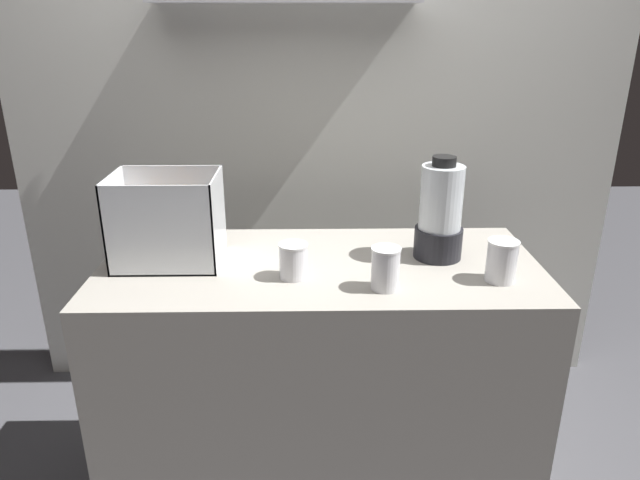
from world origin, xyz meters
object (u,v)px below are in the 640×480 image
juice_cup_orange_far_left (293,263)px  blender_pitcher (440,215)px  juice_cup_beet_left (385,270)px  juice_cup_pomegranate_middle (501,263)px  carrot_display_bin (167,235)px

juice_cup_orange_far_left → blender_pitcher: bearing=18.1°
blender_pitcher → juice_cup_beet_left: bearing=-130.6°
juice_cup_beet_left → juice_cup_pomegranate_middle: same height
blender_pitcher → juice_cup_beet_left: size_ratio=2.65×
juice_cup_beet_left → juice_cup_pomegranate_middle: 0.35m
blender_pitcher → juice_cup_orange_far_left: blender_pitcher is taller
carrot_display_bin → juice_cup_beet_left: carrot_display_bin is taller
juice_cup_beet_left → juice_cup_pomegranate_middle: size_ratio=0.99×
juice_cup_orange_far_left → juice_cup_pomegranate_middle: (0.61, -0.03, 0.01)m
carrot_display_bin → juice_cup_pomegranate_middle: size_ratio=2.58×
juice_cup_orange_far_left → juice_cup_pomegranate_middle: 0.62m
blender_pitcher → juice_cup_orange_far_left: (-0.47, -0.15, -0.10)m
juice_cup_pomegranate_middle → juice_cup_beet_left: bearing=-172.3°
carrot_display_bin → juice_cup_orange_far_left: 0.43m
carrot_display_bin → juice_cup_orange_far_left: (0.40, -0.13, -0.04)m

